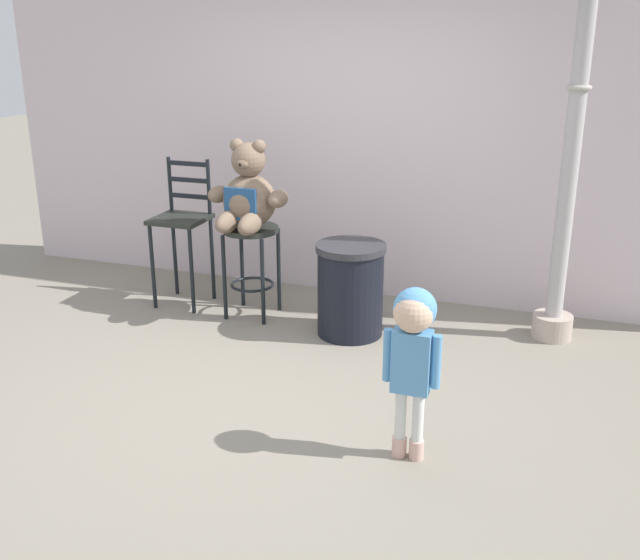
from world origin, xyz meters
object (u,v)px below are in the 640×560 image
(teddy_bear, at_px, (248,196))
(child_walking, at_px, (413,338))
(bar_stool_with_teddy, at_px, (251,251))
(bar_chair_empty, at_px, (182,225))
(lamppost, at_px, (570,168))
(trash_bin, at_px, (350,289))

(teddy_bear, xyz_separation_m, child_walking, (1.64, -1.59, -0.28))
(bar_stool_with_teddy, bearing_deg, child_walking, -44.57)
(bar_chair_empty, bearing_deg, lamppost, 4.58)
(lamppost, bearing_deg, bar_chair_empty, -175.42)
(child_walking, bearing_deg, bar_chair_empty, 101.37)
(child_walking, bearing_deg, trash_bin, 75.64)
(lamppost, height_order, bar_chair_empty, lamppost)
(trash_bin, height_order, lamppost, lamppost)
(bar_stool_with_teddy, height_order, teddy_bear, teddy_bear)
(teddy_bear, distance_m, bar_chair_empty, 0.72)
(bar_stool_with_teddy, xyz_separation_m, trash_bin, (0.85, -0.11, -0.18))
(teddy_bear, xyz_separation_m, trash_bin, (0.85, -0.08, -0.63))
(bar_stool_with_teddy, xyz_separation_m, child_walking, (1.64, -1.62, 0.17))
(lamppost, bearing_deg, child_walking, -108.79)
(bar_stool_with_teddy, distance_m, child_walking, 2.31)
(bar_stool_with_teddy, relative_size, bar_chair_empty, 0.61)
(trash_bin, distance_m, bar_chair_empty, 1.54)
(teddy_bear, relative_size, child_walking, 0.71)
(trash_bin, bearing_deg, teddy_bear, 174.57)
(bar_stool_with_teddy, relative_size, trash_bin, 1.04)
(teddy_bear, height_order, trash_bin, teddy_bear)
(trash_bin, distance_m, lamppost, 1.77)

